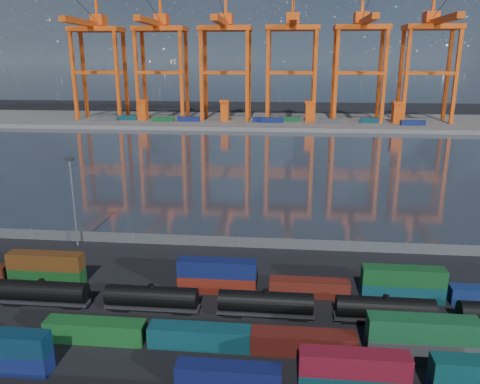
{
  "coord_description": "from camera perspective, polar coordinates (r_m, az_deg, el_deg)",
  "views": [
    {
      "loc": [
        8.1,
        -51.79,
        32.97
      ],
      "look_at": [
        0.0,
        30.0,
        10.0
      ],
      "focal_mm": 35.0,
      "sensor_mm": 36.0,
      "label": 1
    }
  ],
  "objects": [
    {
      "name": "ground",
      "position": [
        61.93,
        -2.85,
        -16.58
      ],
      "size": [
        700.0,
        700.0,
        0.0
      ],
      "primitive_type": "plane",
      "color": "black",
      "rests_on": "ground"
    },
    {
      "name": "harbor_water",
      "position": [
        160.42,
        2.65,
        3.74
      ],
      "size": [
        700.0,
        700.0,
        0.0
      ],
      "primitive_type": "plane",
      "color": "#272E38",
      "rests_on": "ground"
    },
    {
      "name": "far_quay",
      "position": [
        263.86,
        3.9,
        8.62
      ],
      "size": [
        700.0,
        70.0,
        2.0
      ],
      "primitive_type": "cube",
      "color": "#514F4C",
      "rests_on": "ground"
    },
    {
      "name": "distant_mountains",
      "position": [
        1663.29,
        8.1,
        21.94
      ],
      "size": [
        2470.0,
        1100.0,
        520.0
      ],
      "color": "#1E2630",
      "rests_on": "ground"
    },
    {
      "name": "container_row_south",
      "position": [
        52.04,
        2.17,
        -21.0
      ],
      "size": [
        127.17,
        2.26,
        4.82
      ],
      "color": "#44464A",
      "rests_on": "ground"
    },
    {
      "name": "container_row_mid",
      "position": [
        58.78,
        -6.88,
        -16.78
      ],
      "size": [
        129.13,
        2.49,
        5.32
      ],
      "color": "#484C4E",
      "rests_on": "ground"
    },
    {
      "name": "container_row_north",
      "position": [
        70.26,
        -1.95,
        -10.71
      ],
      "size": [
        140.15,
        2.35,
        5.01
      ],
      "color": "navy",
      "rests_on": "ground"
    },
    {
      "name": "tanker_string",
      "position": [
        65.27,
        17.25,
        -13.48
      ],
      "size": [
        137.01,
        2.8,
        4.0
      ],
      "color": "black",
      "rests_on": "ground"
    },
    {
      "name": "waterfront_fence",
      "position": [
        86.34,
        -0.13,
        -6.12
      ],
      "size": [
        160.12,
        0.12,
        2.2
      ],
      "color": "#595B5E",
      "rests_on": "ground"
    },
    {
      "name": "yard_light_mast",
      "position": [
        89.8,
        -19.69,
        -0.61
      ],
      "size": [
        1.6,
        0.4,
        16.6
      ],
      "color": "slate",
      "rests_on": "ground"
    },
    {
      "name": "gantry_cranes",
      "position": [
        255.6,
        2.26,
        18.07
      ],
      "size": [
        202.6,
        52.99,
        71.75
      ],
      "color": "#EA5010",
      "rests_on": "ground"
    },
    {
      "name": "quay_containers",
      "position": [
        249.76,
        1.24,
        8.79
      ],
      "size": [
        172.58,
        10.99,
        2.6
      ],
      "color": "navy",
      "rests_on": "far_quay"
    },
    {
      "name": "straddle_carriers",
      "position": [
        253.27,
        3.28,
        9.89
      ],
      "size": [
        140.0,
        7.0,
        11.1
      ],
      "color": "#EA5010",
      "rests_on": "far_quay"
    }
  ]
}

